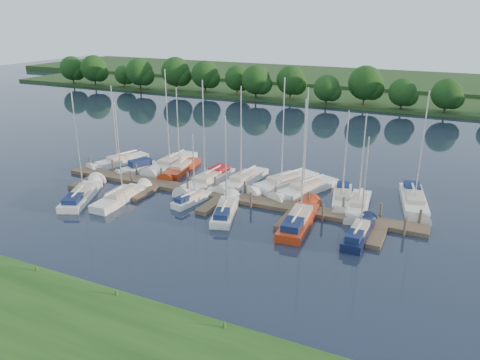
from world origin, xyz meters
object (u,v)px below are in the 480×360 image
at_px(sailboat_n_0, 120,162).
at_px(motorboat, 139,168).
at_px(sailboat_n_5, 242,181).
at_px(sailboat_s_2, 192,200).
at_px(dock, 221,198).

bearing_deg(sailboat_n_0, motorboat, -178.31).
xyz_separation_m(motorboat, sailboat_n_5, (13.08, 1.37, -0.09)).
relative_size(sailboat_n_5, sailboat_s_2, 1.54).
distance_m(motorboat, sailboat_n_5, 13.15).
bearing_deg(sailboat_n_5, dock, 97.26).
distance_m(sailboat_n_0, sailboat_n_5, 17.07).
bearing_deg(dock, motorboat, 163.58).
xyz_separation_m(sailboat_n_0, sailboat_n_5, (17.07, 0.07, -0.00)).
distance_m(sailboat_n_0, sailboat_s_2, 16.46).
distance_m(dock, sailboat_n_0, 17.90).
bearing_deg(dock, sailboat_n_0, 163.21).
distance_m(dock, sailboat_s_2, 2.98).
height_order(motorboat, sailboat_n_5, sailboat_n_5).
height_order(dock, motorboat, motorboat).
bearing_deg(dock, sailboat_n_5, 90.73).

